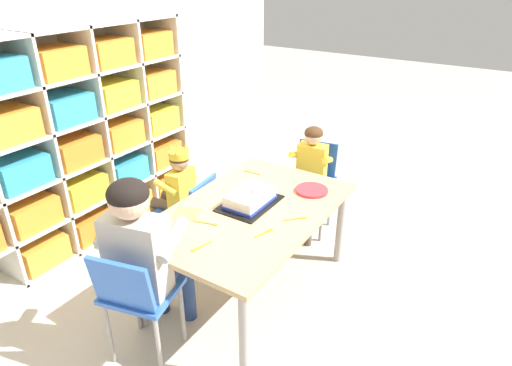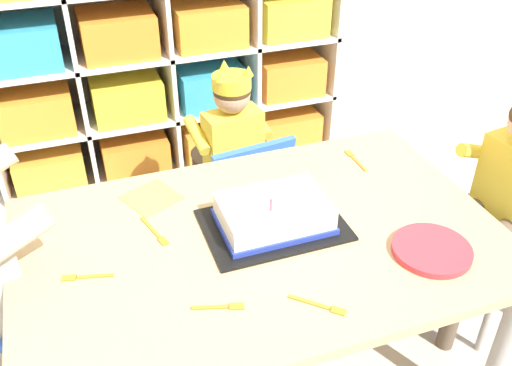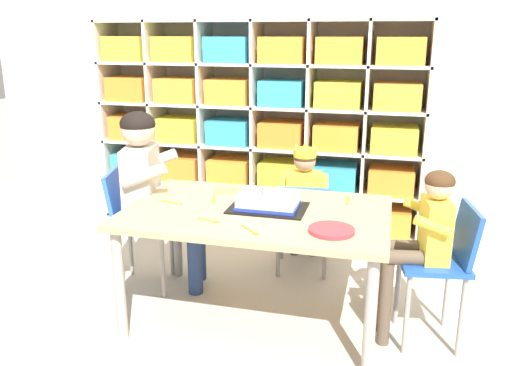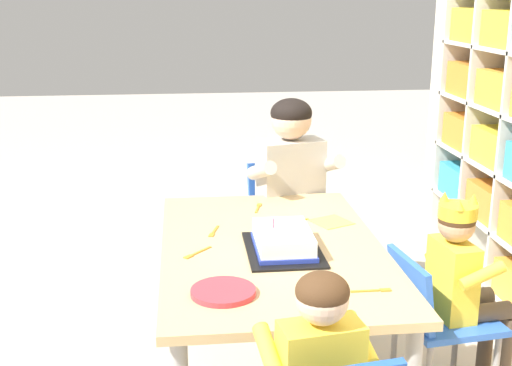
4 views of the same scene
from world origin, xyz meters
TOP-DOWN VIEW (x-y plane):
  - ground at (0.00, 0.00)m, footprint 16.00×16.00m
  - classroom_back_wall at (0.00, 1.66)m, footprint 5.51×0.10m
  - storage_cubby_shelf at (-0.33, 1.41)m, footprint 2.45×0.38m
  - activity_table at (0.00, 0.00)m, footprint 1.30×0.82m
  - classroom_chair_blue at (0.14, 0.59)m, footprint 0.38×0.39m
  - child_with_crown at (0.12, 0.70)m, footprint 0.31×0.32m
  - classroom_chair_adult_side at (-0.77, 0.17)m, footprint 0.40×0.41m
  - adult_helper_seated at (-0.66, 0.20)m, footprint 0.47×0.45m
  - classroom_chair_guest_side at (0.90, 0.02)m, footprint 0.37×0.37m
  - guest_at_table_side at (0.80, 0.00)m, footprint 0.32×0.32m
  - birthday_cake_on_tray at (0.05, 0.03)m, footprint 0.38×0.27m
  - paper_plate_stack at (0.40, -0.21)m, footprint 0.21×0.21m
  - paper_napkin_square at (-0.24, 0.28)m, footprint 0.19×0.19m
  - fork_scattered_mid_table at (0.05, -0.28)m, footprint 0.11×0.11m
  - fork_by_napkin at (-0.46, -0.00)m, footprint 0.13×0.05m
  - fork_beside_plate_stack at (-0.26, 0.11)m, footprint 0.06×0.14m
  - fork_at_table_front_edge at (-0.17, -0.21)m, footprint 0.12×0.05m
  - fork_near_child_seat at (0.43, 0.27)m, footprint 0.02×0.13m

SIDE VIEW (x-z plane):
  - ground at x=0.00m, z-range 0.00..0.00m
  - classroom_chair_blue at x=0.14m, z-range 0.06..0.65m
  - classroom_chair_guest_side at x=0.90m, z-range 0.08..0.77m
  - classroom_chair_adult_side at x=-0.77m, z-range 0.08..0.79m
  - child_with_crown at x=0.12m, z-range 0.10..0.91m
  - activity_table at x=0.00m, z-range 0.24..0.83m
  - guest_at_table_side at x=0.80m, z-range 0.12..0.98m
  - paper_napkin_square at x=-0.24m, z-range 0.60..0.60m
  - fork_scattered_mid_table at x=0.05m, z-range 0.60..0.60m
  - fork_beside_plate_stack at x=-0.26m, z-range 0.60..0.60m
  - fork_at_table_front_edge at x=-0.17m, z-range 0.60..0.60m
  - fork_near_child_seat at x=0.43m, z-range 0.60..0.60m
  - fork_by_napkin at x=-0.46m, z-range 0.60..0.60m
  - paper_plate_stack at x=0.40m, z-range 0.60..0.62m
  - birthday_cake_on_tray at x=0.05m, z-range 0.57..0.69m
  - adult_helper_seated at x=-0.66m, z-range 0.12..1.16m
  - storage_cubby_shelf at x=-0.33m, z-range 0.00..1.54m
  - classroom_back_wall at x=0.00m, z-range 0.00..2.93m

